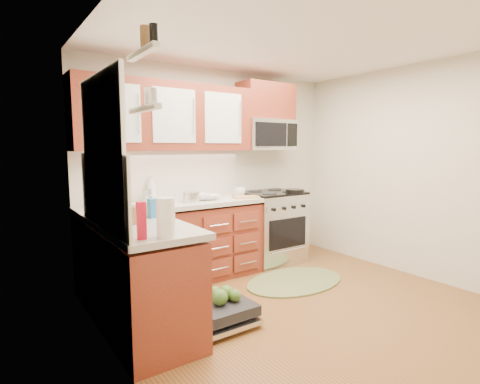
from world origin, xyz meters
TOP-DOWN VIEW (x-y plane):
  - floor at (0.00, 0.00)m, footprint 3.50×3.50m
  - ceiling at (0.00, 0.00)m, footprint 3.50×3.50m
  - wall_back at (0.00, 1.75)m, footprint 3.50×0.04m
  - wall_left at (-1.75, 0.00)m, footprint 0.04×3.50m
  - wall_right at (1.75, 0.00)m, footprint 0.04×3.50m
  - base_cabinet_back at (-0.73, 1.45)m, footprint 2.05×0.60m
  - base_cabinet_left at (-1.45, 0.52)m, footprint 0.60×1.25m
  - countertop_back at (-0.72, 1.44)m, footprint 2.07×0.64m
  - countertop_left at (-1.44, 0.53)m, footprint 0.64×1.27m
  - backsplash_back at (-0.73, 1.74)m, footprint 2.05×0.02m
  - backsplash_left at (-1.74, 0.52)m, footprint 0.02×1.25m
  - upper_cabinets at (-0.73, 1.57)m, footprint 2.05×0.35m
  - cabinet_over_mw at (0.68, 1.57)m, footprint 0.76×0.35m
  - range at (0.68, 1.43)m, footprint 0.76×0.64m
  - microwave at (0.68, 1.55)m, footprint 0.76×0.38m
  - sink at (-1.25, 1.42)m, footprint 0.62×0.50m
  - dishwasher at (-0.86, 0.30)m, footprint 0.70×0.60m
  - window at (-1.74, 0.50)m, footprint 0.03×1.05m
  - window_blind at (-1.71, 0.50)m, footprint 0.02×0.96m
  - shelf_upper at (-1.72, -0.35)m, footprint 0.04×0.40m
  - shelf_lower at (-1.72, -0.35)m, footprint 0.04×0.40m
  - rug at (0.40, 0.66)m, footprint 1.25×0.82m
  - skillet at (0.86, 1.18)m, footprint 0.26×0.26m
  - stock_pot at (-0.56, 1.36)m, footprint 0.22×0.22m
  - cutting_board at (0.15, 1.29)m, footprint 0.35×0.29m
  - canister at (-0.99, 1.55)m, footprint 0.10×0.10m
  - paper_towel_roll at (-1.47, -0.02)m, footprint 0.16×0.16m
  - mustard_bottle at (-1.62, 0.84)m, footprint 0.08×0.08m
  - red_bottle at (-1.62, 0.02)m, footprint 0.08×0.08m
  - wooden_box at (-1.48, 0.57)m, footprint 0.17×0.14m
  - blue_carton at (-1.25, 0.72)m, footprint 0.11×0.08m
  - bowl_a at (-0.29, 1.40)m, footprint 0.31×0.31m
  - bowl_b at (-0.40, 1.45)m, footprint 0.32×0.32m
  - cup at (0.20, 1.49)m, footprint 0.16×0.16m
  - soap_bottle_a at (-0.90, 1.68)m, footprint 0.15×0.15m
  - soap_bottle_b at (-1.25, 0.78)m, footprint 0.10×0.11m
  - soap_bottle_c at (-1.62, 0.97)m, footprint 0.17×0.17m

SIDE VIEW (x-z plane):
  - floor at x=0.00m, z-range 0.00..0.00m
  - rug at x=0.40m, z-range 0.00..0.02m
  - dishwasher at x=-0.86m, z-range 0.00..0.20m
  - base_cabinet_back at x=-0.73m, z-range 0.00..0.85m
  - base_cabinet_left at x=-1.45m, z-range 0.00..0.85m
  - range at x=0.68m, z-range 0.00..0.95m
  - sink at x=-1.25m, z-range 0.67..0.93m
  - countertop_back at x=-0.72m, z-range 0.88..0.93m
  - countertop_left at x=-1.44m, z-range 0.88..0.93m
  - cutting_board at x=0.15m, z-range 0.93..0.95m
  - bowl_a at x=-0.29m, z-range 0.93..0.98m
  - bowl_b at x=-0.40m, z-range 0.93..1.00m
  - skillet at x=0.86m, z-range 0.95..1.00m
  - cup at x=0.20m, z-range 0.93..1.03m
  - stock_pot at x=-0.56m, z-range 0.93..1.04m
  - wooden_box at x=-1.48m, z-range 0.93..1.07m
  - canister at x=-0.99m, z-range 0.92..1.08m
  - blue_carton at x=-1.25m, z-range 0.93..1.09m
  - soap_bottle_c at x=-1.62m, z-range 0.93..1.10m
  - soap_bottle_b at x=-1.25m, z-range 0.93..1.12m
  - mustard_bottle at x=-1.62m, z-range 0.93..1.16m
  - red_bottle at x=-1.62m, z-range 0.93..1.18m
  - paper_towel_roll at x=-1.47m, z-range 0.93..1.20m
  - soap_bottle_a at x=-0.90m, z-range 0.93..1.22m
  - backsplash_back at x=-0.73m, z-range 0.93..1.49m
  - backsplash_left at x=-1.74m, z-range 0.93..1.49m
  - wall_back at x=0.00m, z-range 0.00..2.50m
  - wall_left at x=-1.75m, z-range 0.00..2.50m
  - wall_right at x=1.75m, z-range 0.00..2.50m
  - window at x=-1.74m, z-range 1.02..2.08m
  - microwave at x=0.68m, z-range 1.50..1.90m
  - shelf_lower at x=-1.72m, z-range 1.74..1.76m
  - upper_cabinets at x=-0.73m, z-range 1.50..2.25m
  - window_blind at x=-1.71m, z-range 1.68..2.08m
  - shelf_upper at x=-1.72m, z-range 2.03..2.06m
  - cabinet_over_mw at x=0.68m, z-range 1.90..2.37m
  - ceiling at x=0.00m, z-range 2.50..2.50m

